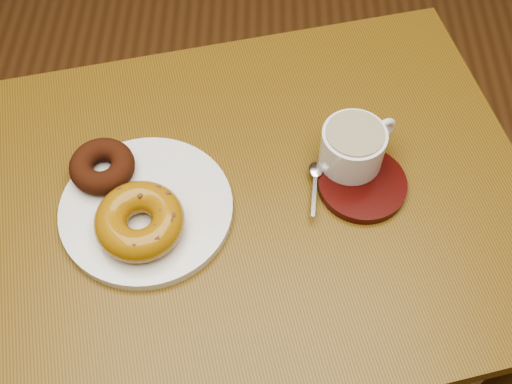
{
  "coord_description": "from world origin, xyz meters",
  "views": [
    {
      "loc": [
        0.21,
        -0.32,
        1.62
      ],
      "look_at": [
        0.2,
        0.19,
        0.84
      ],
      "focal_mm": 45.0,
      "sensor_mm": 36.0,
      "label": 1
    }
  ],
  "objects_px": {
    "donut_plate": "(146,209)",
    "coffee_cup": "(354,146)",
    "saucer": "(362,184)",
    "cafe_table": "(244,241)"
  },
  "relations": [
    {
      "from": "donut_plate",
      "to": "coffee_cup",
      "type": "bearing_deg",
      "value": 16.36
    },
    {
      "from": "saucer",
      "to": "coffee_cup",
      "type": "distance_m",
      "value": 0.06
    },
    {
      "from": "saucer",
      "to": "donut_plate",
      "type": "bearing_deg",
      "value": -171.38
    },
    {
      "from": "cafe_table",
      "to": "coffee_cup",
      "type": "height_order",
      "value": "coffee_cup"
    },
    {
      "from": "cafe_table",
      "to": "donut_plate",
      "type": "height_order",
      "value": "donut_plate"
    },
    {
      "from": "cafe_table",
      "to": "donut_plate",
      "type": "bearing_deg",
      "value": 175.61
    },
    {
      "from": "cafe_table",
      "to": "coffee_cup",
      "type": "relative_size",
      "value": 8.58
    },
    {
      "from": "cafe_table",
      "to": "donut_plate",
      "type": "distance_m",
      "value": 0.2
    },
    {
      "from": "saucer",
      "to": "coffee_cup",
      "type": "relative_size",
      "value": 1.14
    },
    {
      "from": "donut_plate",
      "to": "coffee_cup",
      "type": "xyz_separation_m",
      "value": [
        0.3,
        0.09,
        0.04
      ]
    }
  ]
}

